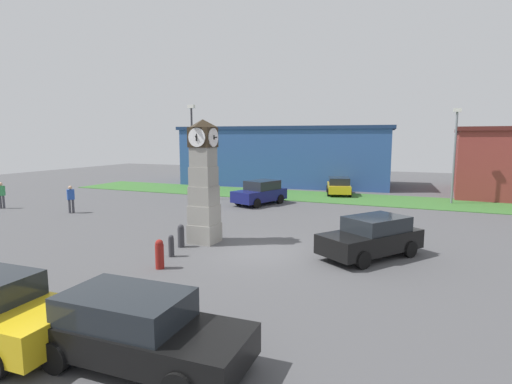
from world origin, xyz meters
name	(u,v)px	position (x,y,z in m)	size (l,w,h in m)	color
ground_plane	(262,252)	(0.00, 0.00, 0.00)	(86.01, 86.01, 0.00)	#4C4C4F
clock_tower	(204,186)	(-2.88, 0.49, 2.50)	(1.35, 1.22, 5.32)	gray
bollard_near_tower	(181,236)	(-3.40, -0.58, 0.49)	(0.28, 0.28, 0.97)	#333338
bollard_mid_row	(171,246)	(-2.99, -1.88, 0.44)	(0.22, 0.22, 0.86)	#333338
bollard_far_row	(160,254)	(-2.55, -3.23, 0.53)	(0.30, 0.30, 1.04)	maroon
car_by_building	(136,329)	(0.63, -8.35, 0.75)	(4.55, 1.97, 1.47)	black
car_far_lot	(260,192)	(-4.42, 10.81, 0.82)	(2.98, 4.30, 1.63)	navy
car_silver_hatch	(372,237)	(4.13, 1.06, 0.79)	(3.81, 4.39, 1.55)	black
car_end_of_row	(339,186)	(-0.31, 17.43, 0.73)	(2.58, 4.10, 1.43)	gold
pedestrian_crossing_lot	(71,197)	(-13.84, 3.38, 0.96)	(0.42, 0.47, 1.67)	#3F3F47
pedestrian_by_cars	(1,194)	(-19.26, 2.83, 0.98)	(0.47, 0.40, 1.71)	#3F3F47
street_lamp_near_road	(455,149)	(7.79, 16.12, 3.76)	(0.50, 0.24, 6.53)	slate
street_lamp_far_side	(192,146)	(-9.85, 10.91, 3.96)	(0.50, 0.24, 6.91)	#333338
warehouse_blue_far	(287,156)	(-6.62, 23.22, 2.81)	(20.66, 9.51, 5.61)	#2D5193
grass_verge_far	(371,200)	(2.43, 15.77, 0.02)	(51.60, 5.67, 0.04)	#386B2D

